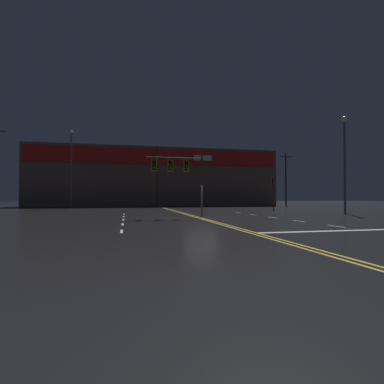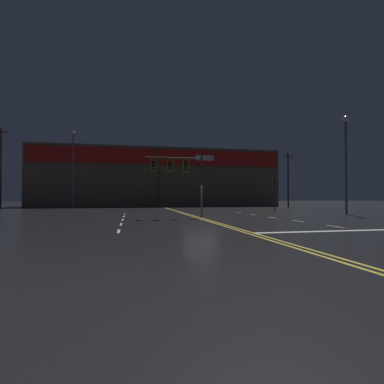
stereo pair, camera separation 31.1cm
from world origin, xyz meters
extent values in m
plane|color=black|center=(0.00, 0.00, 0.00)|extent=(200.00, 200.00, 0.00)
cube|color=gold|center=(-0.15, 0.00, 0.00)|extent=(0.12, 60.00, 0.01)
cube|color=gold|center=(0.15, 0.00, 0.00)|extent=(0.12, 60.00, 0.01)
cube|color=silver|center=(-5.60, -7.20, 0.00)|extent=(0.12, 1.40, 0.01)
cube|color=silver|center=(-5.60, -3.60, 0.00)|extent=(0.12, 1.40, 0.01)
cube|color=silver|center=(-5.60, 0.00, 0.00)|extent=(0.12, 1.40, 0.01)
cube|color=silver|center=(-5.60, 3.60, 0.00)|extent=(0.12, 1.40, 0.01)
cube|color=silver|center=(-5.60, 7.20, 0.00)|extent=(0.12, 1.40, 0.01)
cube|color=silver|center=(5.60, -7.20, 0.00)|extent=(0.12, 1.40, 0.01)
cube|color=silver|center=(5.60, -3.60, 0.00)|extent=(0.12, 1.40, 0.01)
cube|color=silver|center=(5.60, 0.00, 0.00)|extent=(0.12, 1.40, 0.01)
cube|color=silver|center=(5.60, 3.60, 0.00)|extent=(0.12, 1.40, 0.01)
cube|color=silver|center=(5.60, 7.20, 0.00)|extent=(0.12, 1.40, 0.01)
cube|color=silver|center=(5.60, -9.12, 0.00)|extent=(10.75, 0.40, 0.01)
cylinder|color=#38383D|center=(0.32, 1.25, 2.40)|extent=(0.14, 0.14, 4.80)
cylinder|color=#38383D|center=(-1.84, 1.25, 4.55)|extent=(4.31, 0.10, 0.10)
cube|color=black|center=(-0.91, 1.25, 4.01)|extent=(0.28, 0.24, 0.84)
cube|color=gold|center=(-0.91, 1.25, 4.01)|extent=(0.42, 0.08, 0.99)
sphere|color=#500705|center=(-0.91, 1.09, 4.26)|extent=(0.17, 0.17, 0.17)
sphere|color=#543707|center=(-0.91, 1.09, 4.01)|extent=(0.17, 0.17, 0.17)
sphere|color=green|center=(-0.91, 1.09, 3.76)|extent=(0.17, 0.17, 0.17)
cube|color=black|center=(-2.14, 1.25, 4.01)|extent=(0.28, 0.24, 0.84)
cube|color=gold|center=(-2.14, 1.25, 4.01)|extent=(0.42, 0.08, 0.99)
sphere|color=#500705|center=(-2.14, 1.09, 4.26)|extent=(0.17, 0.17, 0.17)
sphere|color=#543707|center=(-2.14, 1.09, 4.01)|extent=(0.17, 0.17, 0.17)
sphere|color=green|center=(-2.14, 1.09, 3.76)|extent=(0.17, 0.17, 0.17)
cube|color=black|center=(-3.37, 1.25, 4.01)|extent=(0.28, 0.24, 0.84)
cube|color=gold|center=(-3.37, 1.25, 4.01)|extent=(0.42, 0.08, 0.99)
sphere|color=#500705|center=(-3.37, 1.09, 4.26)|extent=(0.17, 0.17, 0.17)
sphere|color=#543707|center=(-3.37, 1.09, 4.01)|extent=(0.17, 0.17, 0.17)
sphere|color=green|center=(-3.37, 1.09, 3.76)|extent=(0.17, 0.17, 0.17)
cylinder|color=#38383D|center=(12.24, 12.49, 1.93)|extent=(0.13, 0.13, 3.86)
cube|color=black|center=(12.24, 12.67, 3.39)|extent=(0.28, 0.24, 0.84)
cube|color=gold|center=(12.24, 12.67, 3.39)|extent=(0.42, 0.08, 0.99)
sphere|color=#500705|center=(12.24, 12.51, 3.64)|extent=(0.17, 0.17, 0.17)
sphere|color=#543707|center=(12.24, 12.51, 3.39)|extent=(0.17, 0.17, 0.17)
sphere|color=green|center=(12.24, 12.51, 3.14)|extent=(0.17, 0.17, 0.17)
cylinder|color=#59595E|center=(-13.15, 24.17, 5.34)|extent=(0.20, 0.20, 10.69)
sphere|color=silver|center=(-13.15, 24.17, 10.86)|extent=(0.56, 0.56, 0.56)
cylinder|color=#59595E|center=(14.66, 3.12, 4.38)|extent=(0.20, 0.20, 8.75)
sphere|color=silver|center=(14.66, 3.12, 8.92)|extent=(0.56, 0.56, 0.56)
cube|color=brown|center=(0.00, 33.98, 5.08)|extent=(42.86, 10.00, 10.15)
cube|color=red|center=(0.00, 28.88, 8.38)|extent=(42.00, 0.20, 2.54)
cube|color=white|center=(7.50, 28.83, 8.38)|extent=(3.20, 0.16, 0.90)
cylinder|color=#4C3828|center=(-0.67, 26.32, 4.88)|extent=(0.26, 0.26, 9.77)
cube|color=#4C3828|center=(-0.67, 26.32, 9.17)|extent=(2.20, 0.12, 0.12)
cylinder|color=#4C3828|center=(21.87, 26.32, 4.64)|extent=(0.26, 0.26, 9.29)
cube|color=#4C3828|center=(21.87, 26.32, 8.69)|extent=(2.20, 0.12, 0.12)
camera|label=1|loc=(-5.39, -21.20, 1.55)|focal=28.00mm
camera|label=2|loc=(-5.08, -21.26, 1.55)|focal=28.00mm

